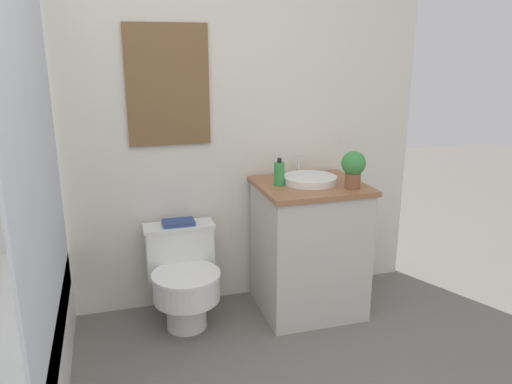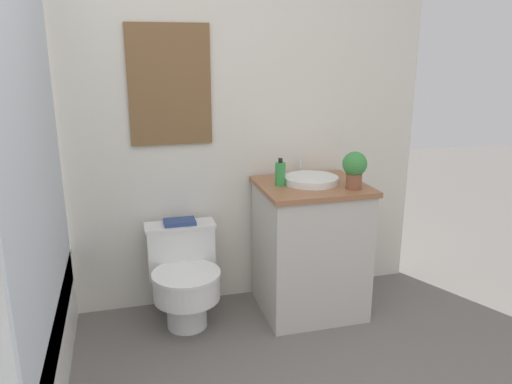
{
  "view_description": "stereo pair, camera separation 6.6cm",
  "coord_description": "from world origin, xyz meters",
  "px_view_note": "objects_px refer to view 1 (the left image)",
  "views": [
    {
      "loc": [
        -0.24,
        -1.01,
        1.57
      ],
      "look_at": [
        0.49,
        1.46,
        0.83
      ],
      "focal_mm": 35.0,
      "sensor_mm": 36.0,
      "label": 1
    },
    {
      "loc": [
        -0.17,
        -1.03,
        1.57
      ],
      "look_at": [
        0.49,
        1.46,
        0.83
      ],
      "focal_mm": 35.0,
      "sensor_mm": 36.0,
      "label": 2
    }
  ],
  "objects_px": {
    "toilet": "(184,277)",
    "sink": "(309,179)",
    "potted_plant": "(353,167)",
    "book_on_tank": "(178,223)",
    "soap_bottle": "(279,173)"
  },
  "relations": [
    {
      "from": "sink",
      "to": "soap_bottle",
      "type": "xyz_separation_m",
      "value": [
        -0.19,
        -0.0,
        0.05
      ]
    },
    {
      "from": "sink",
      "to": "toilet",
      "type": "bearing_deg",
      "value": 179.13
    },
    {
      "from": "soap_bottle",
      "to": "book_on_tank",
      "type": "bearing_deg",
      "value": 165.81
    },
    {
      "from": "soap_bottle",
      "to": "potted_plant",
      "type": "relative_size",
      "value": 0.75
    },
    {
      "from": "sink",
      "to": "potted_plant",
      "type": "bearing_deg",
      "value": -43.46
    },
    {
      "from": "toilet",
      "to": "sink",
      "type": "distance_m",
      "value": 0.93
    },
    {
      "from": "sink",
      "to": "potted_plant",
      "type": "distance_m",
      "value": 0.28
    },
    {
      "from": "potted_plant",
      "to": "sink",
      "type": "bearing_deg",
      "value": 136.54
    },
    {
      "from": "sink",
      "to": "book_on_tank",
      "type": "height_order",
      "value": "sink"
    },
    {
      "from": "sink",
      "to": "book_on_tank",
      "type": "distance_m",
      "value": 0.82
    },
    {
      "from": "potted_plant",
      "to": "book_on_tank",
      "type": "distance_m",
      "value": 1.07
    },
    {
      "from": "sink",
      "to": "potted_plant",
      "type": "height_order",
      "value": "potted_plant"
    },
    {
      "from": "sink",
      "to": "soap_bottle",
      "type": "height_order",
      "value": "soap_bottle"
    },
    {
      "from": "toilet",
      "to": "sink",
      "type": "bearing_deg",
      "value": -0.87
    },
    {
      "from": "sink",
      "to": "soap_bottle",
      "type": "relative_size",
      "value": 2.23
    }
  ]
}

